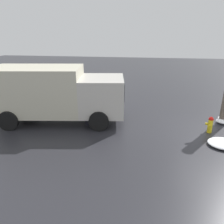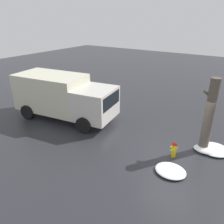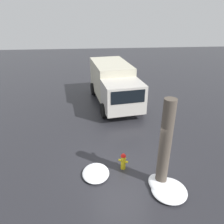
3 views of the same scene
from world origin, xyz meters
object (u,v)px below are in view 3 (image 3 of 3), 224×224
delivery_truck (114,83)px  pedestrian (112,99)px  fire_hydrant (123,161)px  tree_trunk (165,145)px

delivery_truck → pedestrian: 1.74m
fire_hydrant → pedestrian: 5.58m
fire_hydrant → delivery_truck: size_ratio=0.11×
tree_trunk → pedestrian: size_ratio=2.14×
fire_hydrant → delivery_truck: 7.27m
delivery_truck → pedestrian: delivery_truck is taller
tree_trunk → delivery_truck: (8.17, 1.00, -0.32)m
tree_trunk → fire_hydrant: bearing=53.2°
fire_hydrant → tree_trunk: size_ratio=0.21×
delivery_truck → pedestrian: bearing=72.1°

